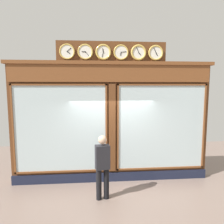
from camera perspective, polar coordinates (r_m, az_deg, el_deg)
The scene contains 2 objects.
shop_facade at distance 6.46m, azimuth -0.09°, elevation -2.41°, with size 6.11×0.42×4.21m.
pedestrian at distance 5.57m, azimuth -2.58°, elevation -14.02°, with size 0.39×0.28×1.69m.
Camera 1 is at (0.54, 6.22, 2.93)m, focal length 33.81 mm.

